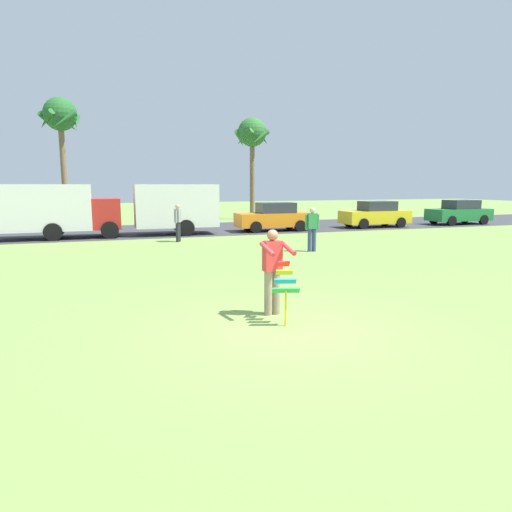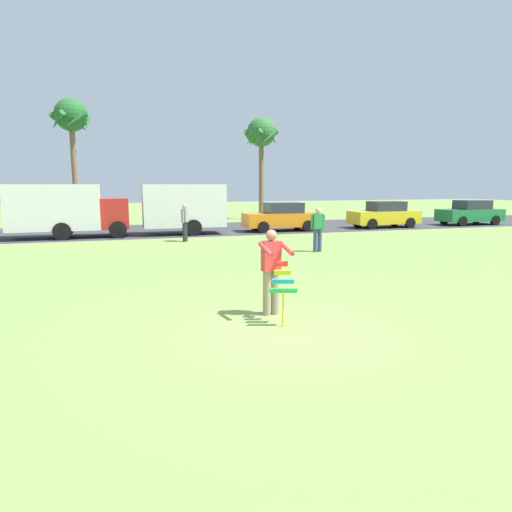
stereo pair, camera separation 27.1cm
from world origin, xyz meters
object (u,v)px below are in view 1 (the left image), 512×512
object	(u,v)px
person_kite_flyer	(273,269)
person_walker_near	(178,222)
parked_truck_red_cab	(160,208)
palm_tree_centre_far	(252,136)
parked_car_orange	(274,217)
parked_car_yellow	(375,215)
kite_held	(285,283)
palm_tree_right_near	(60,120)
parked_truck_grey_van	(26,210)
person_walker_far	(312,228)
parked_car_green	(459,213)

from	to	relation	value
person_kite_flyer	person_walker_near	distance (m)	12.38
parked_truck_red_cab	palm_tree_centre_far	size ratio (longest dim) A/B	0.90
parked_car_orange	parked_car_yellow	xyz separation A→B (m)	(6.69, 0.00, 0.00)
kite_held	palm_tree_right_near	distance (m)	26.05
person_kite_flyer	person_walker_near	size ratio (longest dim) A/B	1.00
kite_held	parked_truck_grey_van	bearing A→B (deg)	111.98
parked_car_yellow	palm_tree_centre_far	bearing A→B (deg)	120.70
parked_truck_grey_van	palm_tree_centre_far	bearing A→B (deg)	31.12
palm_tree_right_near	palm_tree_centre_far	distance (m)	13.00
person_walker_near	person_walker_far	size ratio (longest dim) A/B	1.00
parked_truck_red_cab	parked_truck_grey_van	bearing A→B (deg)	-179.99
person_kite_flyer	parked_car_green	bearing A→B (deg)	38.85
parked_car_orange	person_walker_far	distance (m)	8.01
person_kite_flyer	palm_tree_centre_far	bearing A→B (deg)	72.27
parked_car_green	kite_held	bearing A→B (deg)	-140.03
kite_held	parked_car_yellow	world-z (taller)	parked_car_yellow
kite_held	palm_tree_right_near	size ratio (longest dim) A/B	0.14
person_walker_far	parked_car_orange	bearing A→B (deg)	79.39
kite_held	person_walker_near	xyz separation A→B (m)	(0.15, 13.00, 0.15)
parked_car_yellow	person_walker_near	bearing A→B (deg)	-166.11
person_walker_near	person_walker_far	world-z (taller)	same
parked_car_orange	person_walker_near	size ratio (longest dim) A/B	2.45
parked_car_orange	parked_car_green	xyz separation A→B (m)	(13.15, 0.00, 0.00)
parked_car_yellow	kite_held	bearing A→B (deg)	-128.40
parked_truck_grey_van	parked_car_orange	bearing A→B (deg)	-0.00
parked_car_green	parked_truck_grey_van	bearing A→B (deg)	-180.00
person_walker_near	parked_truck_grey_van	bearing A→B (deg)	154.85
parked_car_green	person_walker_far	world-z (taller)	person_walker_far
parked_car_green	parked_truck_red_cab	bearing A→B (deg)	180.00
person_kite_flyer	parked_car_green	xyz separation A→B (m)	(19.24, 15.50, -0.18)
person_kite_flyer	kite_held	bearing A→B (deg)	-89.43
parked_truck_red_cab	palm_tree_centre_far	world-z (taller)	palm_tree_centre_far
parked_truck_grey_van	palm_tree_centre_far	world-z (taller)	palm_tree_centre_far
palm_tree_right_near	person_walker_near	world-z (taller)	palm_tree_right_near
person_kite_flyer	palm_tree_right_near	world-z (taller)	palm_tree_right_near
parked_car_green	palm_tree_centre_far	xyz separation A→B (m)	(-11.55, 8.57, 5.35)
parked_car_green	palm_tree_centre_far	world-z (taller)	palm_tree_centre_far
parked_car_green	person_walker_near	bearing A→B (deg)	-170.71
parked_car_yellow	parked_truck_red_cab	bearing A→B (deg)	180.00
person_kite_flyer	parked_car_orange	world-z (taller)	person_kite_flyer
palm_tree_right_near	person_walker_far	xyz separation A→B (m)	(9.91, -16.56, -5.80)
parked_truck_red_cab	parked_car_yellow	size ratio (longest dim) A/B	1.60
palm_tree_right_near	parked_car_orange	bearing A→B (deg)	-37.35
person_walker_far	parked_car_yellow	bearing A→B (deg)	43.96
parked_truck_red_cab	person_walker_far	bearing A→B (deg)	-58.33
palm_tree_right_near	palm_tree_centre_far	world-z (taller)	palm_tree_right_near
person_kite_flyer	parked_truck_grey_van	size ratio (longest dim) A/B	0.26
person_kite_flyer	parked_car_yellow	xyz separation A→B (m)	(12.78, 15.50, -0.18)
person_kite_flyer	parked_truck_red_cab	xyz separation A→B (m)	(-0.25, 15.50, 0.46)
palm_tree_right_near	person_walker_near	size ratio (longest dim) A/B	4.70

